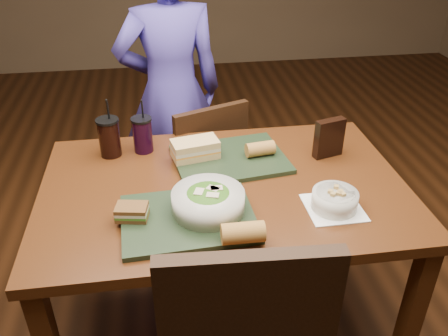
{
  "coord_description": "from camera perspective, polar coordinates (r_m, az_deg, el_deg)",
  "views": [
    {
      "loc": [
        -0.21,
        -1.4,
        1.68
      ],
      "look_at": [
        0.0,
        0.0,
        0.82
      ],
      "focal_mm": 38.0,
      "sensor_mm": 36.0,
      "label": 1
    }
  ],
  "objects": [
    {
      "name": "tray_far",
      "position": [
        1.83,
        0.73,
        1.06
      ],
      "size": [
        0.46,
        0.37,
        0.02
      ],
      "primitive_type": "cube",
      "rotation": [
        0.0,
        0.0,
        0.14
      ],
      "color": "black",
      "rests_on": "dining_table"
    },
    {
      "name": "chip_bag",
      "position": [
        1.88,
        12.52,
        3.54
      ],
      "size": [
        0.12,
        0.07,
        0.15
      ],
      "primitive_type": "cube",
      "rotation": [
        0.0,
        0.0,
        0.28
      ],
      "color": "black",
      "rests_on": "dining_table"
    },
    {
      "name": "sandwich_far",
      "position": [
        1.82,
        -3.48,
        2.32
      ],
      "size": [
        0.19,
        0.13,
        0.07
      ],
      "color": "tan",
      "rests_on": "tray_far"
    },
    {
      "name": "cup_cola",
      "position": [
        1.9,
        -13.64,
        3.64
      ],
      "size": [
        0.09,
        0.09,
        0.24
      ],
      "color": "black",
      "rests_on": "dining_table"
    },
    {
      "name": "salad_bowl",
      "position": [
        1.52,
        -1.91,
        -3.89
      ],
      "size": [
        0.23,
        0.23,
        0.08
      ],
      "color": "silver",
      "rests_on": "tray_near"
    },
    {
      "name": "cup_berry",
      "position": [
        1.9,
        -9.77,
        4.0
      ],
      "size": [
        0.08,
        0.08,
        0.22
      ],
      "color": "black",
      "rests_on": "dining_table"
    },
    {
      "name": "ground",
      "position": [
        2.2,
        -0.0,
        -18.6
      ],
      "size": [
        6.0,
        6.0,
        0.0
      ],
      "primitive_type": "plane",
      "color": "#381C0B",
      "rests_on": "ground"
    },
    {
      "name": "soup_bowl",
      "position": [
        1.6,
        13.17,
        -3.74
      ],
      "size": [
        0.19,
        0.19,
        0.07
      ],
      "color": "white",
      "rests_on": "dining_table"
    },
    {
      "name": "baguette_near",
      "position": [
        1.4,
        2.29,
        -7.79
      ],
      "size": [
        0.13,
        0.06,
        0.06
      ],
      "primitive_type": "cylinder",
      "rotation": [
        0.0,
        1.57,
        -0.01
      ],
      "color": "#AD7533",
      "rests_on": "tray_near"
    },
    {
      "name": "chair_far",
      "position": [
        2.33,
        -1.68,
        -0.26
      ],
      "size": [
        0.47,
        0.48,
        0.83
      ],
      "color": "black",
      "rests_on": "ground"
    },
    {
      "name": "tray_near",
      "position": [
        1.52,
        -4.33,
        -6.07
      ],
      "size": [
        0.44,
        0.34,
        0.02
      ],
      "primitive_type": "cube",
      "rotation": [
        0.0,
        0.0,
        0.05
      ],
      "color": "black",
      "rests_on": "dining_table"
    },
    {
      "name": "sandwich_near",
      "position": [
        1.52,
        -11.02,
        -5.22
      ],
      "size": [
        0.11,
        0.08,
        0.05
      ],
      "color": "#593819",
      "rests_on": "tray_near"
    },
    {
      "name": "baguette_far",
      "position": [
        1.83,
        4.37,
        2.31
      ],
      "size": [
        0.12,
        0.07,
        0.06
      ],
      "primitive_type": "cylinder",
      "rotation": [
        0.0,
        1.57,
        0.14
      ],
      "color": "#AD7533",
      "rests_on": "tray_far"
    },
    {
      "name": "dining_table",
      "position": [
        1.75,
        -0.0,
        -4.5
      ],
      "size": [
        1.3,
        0.85,
        0.75
      ],
      "color": "#47230E",
      "rests_on": "ground"
    },
    {
      "name": "diner",
      "position": [
        2.47,
        -6.38,
        8.92
      ],
      "size": [
        0.59,
        0.44,
        1.5
      ],
      "primitive_type": "imported",
      "rotation": [
        0.0,
        0.0,
        3.29
      ],
      "color": "#483AA2",
      "rests_on": "ground"
    }
  ]
}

